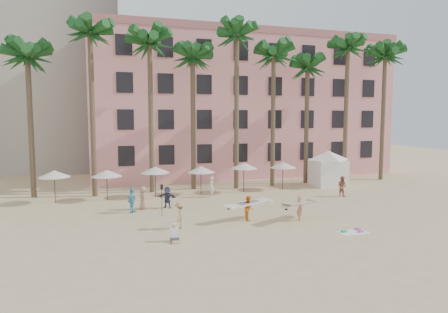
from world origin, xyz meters
The scene contains 11 objects.
ground centered at (0.00, 0.00, 0.00)m, with size 120.00×120.00×0.00m, color #D1B789.
pink_hotel centered at (7.00, 26.00, 8.00)m, with size 35.00×14.00×16.00m, color pink.
palm_row centered at (0.51, 15.00, 12.97)m, with size 44.40×5.40×16.30m.
umbrella_row centered at (-3.00, 12.50, 2.33)m, with size 22.50×2.70×2.73m.
cabana centered at (12.25, 13.22, 2.07)m, with size 4.81×4.81×3.50m.
beach_towel centered at (4.89, -1.55, 0.03)m, with size 1.89×1.16×0.14m.
carrier_yellow centered at (3.15, 1.90, 0.96)m, with size 3.10×2.15×1.67m.
carrier_white centered at (-0.10, 2.95, 0.89)m, with size 3.34×1.65×1.63m.
beachgoers centered at (-2.13, 7.08, 0.86)m, with size 18.78×9.75×1.77m.
paddle centered at (-5.46, 5.74, 1.41)m, with size 0.18×0.04×2.23m.
seated_man centered at (-5.64, -0.18, 0.34)m, with size 0.44×0.76×0.99m.
Camera 1 is at (-9.36, -21.48, 6.85)m, focal length 32.00 mm.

